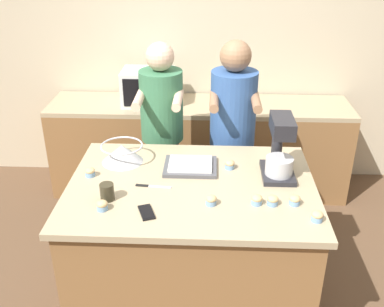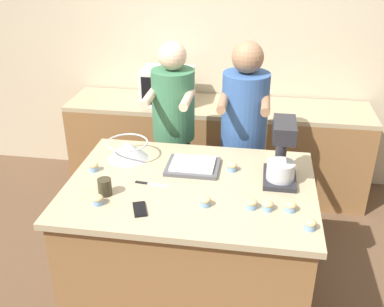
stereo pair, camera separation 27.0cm
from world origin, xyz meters
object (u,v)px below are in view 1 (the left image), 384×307
at_px(person_right, 232,141).
at_px(stand_mixer, 280,150).
at_px(person_left, 163,140).
at_px(knife, 151,186).
at_px(cupcake_3, 257,200).
at_px(cupcake_6, 90,172).
at_px(cupcake_5, 102,205).
at_px(baking_tray, 190,166).
at_px(cupcake_0, 230,164).
at_px(cupcake_4, 317,216).
at_px(cell_phone, 146,212).
at_px(cupcake_7, 295,200).
at_px(cupcake_1, 211,200).
at_px(cupcake_2, 273,200).
at_px(mixing_bowl, 122,153).
at_px(microwave_oven, 148,87).
at_px(drinking_glass, 107,192).

height_order(person_right, stand_mixer, person_right).
xyz_separation_m(person_left, knife, (0.02, -0.86, 0.10)).
xyz_separation_m(person_right, cupcake_3, (0.10, -1.02, 0.12)).
bearing_deg(cupcake_6, cupcake_5, -66.56).
xyz_separation_m(stand_mixer, baking_tray, (-0.55, 0.06, -0.16)).
distance_m(person_left, cupcake_3, 1.21).
relative_size(cupcake_0, cupcake_4, 1.00).
bearing_deg(person_right, cell_phone, -114.10).
xyz_separation_m(knife, cupcake_4, (0.93, -0.31, 0.03)).
relative_size(knife, cupcake_4, 3.46).
distance_m(cupcake_3, cupcake_7, 0.21).
height_order(cupcake_1, cupcake_6, same).
xyz_separation_m(cupcake_2, cupcake_6, (-1.11, 0.28, 0.00)).
relative_size(person_right, cell_phone, 10.35).
bearing_deg(person_left, mixing_bowl, -111.06).
distance_m(person_left, cupcake_5, 1.14).
relative_size(cupcake_1, cupcake_4, 1.00).
xyz_separation_m(person_left, cell_phone, (0.03, -1.14, 0.10)).
height_order(knife, cupcake_2, cupcake_2).
relative_size(knife, cupcake_1, 3.46).
bearing_deg(person_right, cupcake_6, -140.86).
bearing_deg(person_left, cupcake_1, -69.57).
relative_size(mixing_bowl, cell_phone, 1.77).
xyz_separation_m(cupcake_3, cupcake_6, (-1.02, 0.27, 0.00)).
bearing_deg(microwave_oven, mixing_bowl, -90.11).
xyz_separation_m(person_right, cupcake_7, (0.31, -1.02, 0.12)).
bearing_deg(cupcake_1, drinking_glass, 177.54).
bearing_deg(person_right, mixing_bowl, -144.24).
relative_size(stand_mixer, cell_phone, 2.49).
bearing_deg(cupcake_2, mixing_bowl, 152.79).
bearing_deg(knife, baking_tray, 46.95).
bearing_deg(baking_tray, cupcake_3, -45.83).
height_order(stand_mixer, cupcake_6, stand_mixer).
bearing_deg(drinking_glass, knife, 33.61).
bearing_deg(microwave_oven, cupcake_4, -58.94).
bearing_deg(cupcake_0, cupcake_2, -61.18).
bearing_deg(mixing_bowl, cupcake_4, -28.48).
distance_m(cupcake_0, cupcake_6, 0.89).
height_order(cell_phone, cupcake_0, cupcake_0).
xyz_separation_m(person_left, cupcake_3, (0.64, -1.02, 0.12)).
height_order(baking_tray, cell_phone, baking_tray).
relative_size(cupcake_2, cupcake_6, 1.00).
distance_m(person_right, stand_mixer, 0.77).
xyz_separation_m(cupcake_1, cupcake_4, (0.57, -0.13, 0.00)).
height_order(stand_mixer, cupcake_2, stand_mixer).
bearing_deg(person_right, drinking_glass, -126.59).
distance_m(mixing_bowl, drinking_glass, 0.47).
bearing_deg(cell_phone, drinking_glass, 152.32).
relative_size(person_right, mixing_bowl, 5.87).
bearing_deg(cell_phone, microwave_oven, 97.21).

